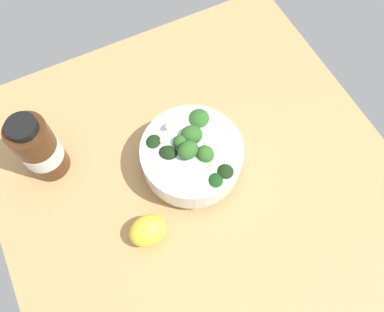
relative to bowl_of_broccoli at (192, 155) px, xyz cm
name	(u,v)px	position (x,y,z in cm)	size (l,w,h in cm)	color
ground_plane	(196,178)	(-1.89, 0.07, -6.42)	(68.23, 68.23, 4.04)	tan
bowl_of_broccoli	(192,155)	(0.00, 0.00, 0.00)	(17.63, 17.13, 9.52)	white
lemon_wedge	(148,230)	(-8.02, 11.78, -1.99)	(6.18, 4.89, 4.81)	yellow
bottle_tall	(39,148)	(11.19, 22.39, 2.23)	(6.74, 6.74, 14.34)	#472814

